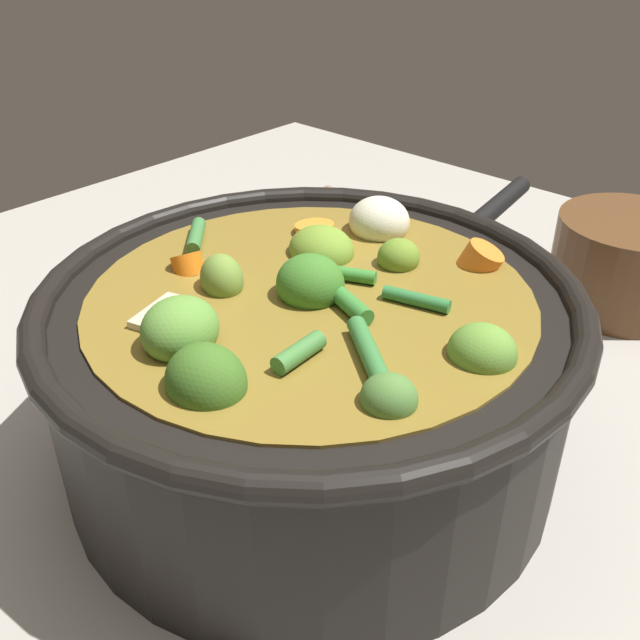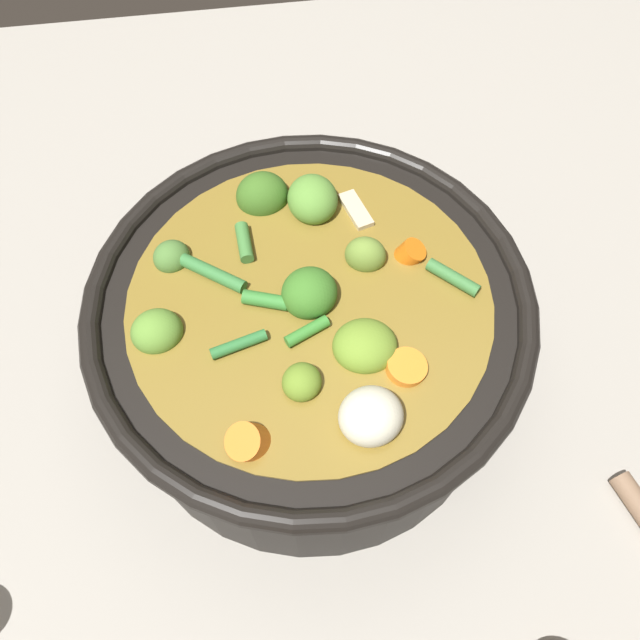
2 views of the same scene
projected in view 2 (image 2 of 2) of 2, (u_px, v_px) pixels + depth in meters
name	position (u px, v px, depth m)	size (l,w,h in m)	color
ground_plane	(311.00, 371.00, 0.56)	(1.10, 1.10, 0.00)	#9E998E
cooking_pot	(310.00, 335.00, 0.50)	(0.34, 0.34, 0.15)	black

